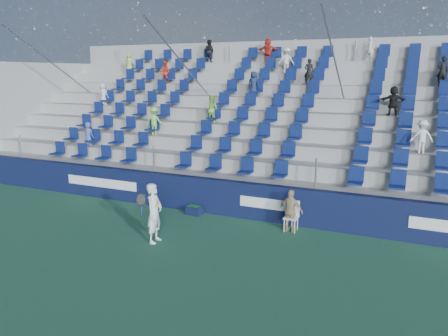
% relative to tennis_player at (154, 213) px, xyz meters
% --- Properties ---
extents(ground, '(70.00, 70.00, 0.00)m').
position_rel_tennis_player_xyz_m(ground, '(0.75, -0.12, -0.86)').
color(ground, '#296143').
rests_on(ground, ground).
extents(sponsor_wall, '(24.00, 0.32, 1.20)m').
position_rel_tennis_player_xyz_m(sponsor_wall, '(0.75, 3.03, -0.26)').
color(sponsor_wall, '#0F163A').
rests_on(sponsor_wall, ground).
extents(grandstand, '(24.00, 8.17, 6.63)m').
position_rel_tennis_player_xyz_m(grandstand, '(0.75, 8.12, 1.28)').
color(grandstand, '#9A9B96').
rests_on(grandstand, ground).
extents(tennis_player, '(0.69, 0.67, 1.71)m').
position_rel_tennis_player_xyz_m(tennis_player, '(0.00, 0.00, 0.00)').
color(tennis_player, silver).
rests_on(tennis_player, ground).
extents(line_judge_chair, '(0.41, 0.41, 0.92)m').
position_rel_tennis_player_xyz_m(line_judge_chair, '(3.29, 2.52, -0.33)').
color(line_judge_chair, white).
rests_on(line_judge_chair, ground).
extents(line_judge, '(0.80, 0.41, 1.30)m').
position_rel_tennis_player_xyz_m(line_judge, '(3.29, 2.38, -0.21)').
color(line_judge, tan).
rests_on(line_judge, ground).
extents(ball_bin, '(0.57, 0.40, 0.30)m').
position_rel_tennis_player_xyz_m(ball_bin, '(-0.14, 2.63, -0.69)').
color(ball_bin, '#0E1734').
rests_on(ball_bin, ground).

